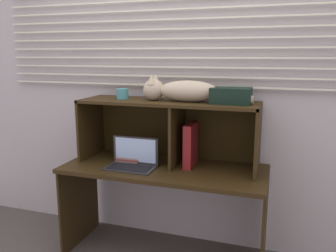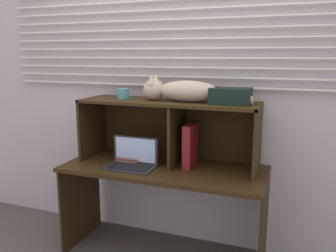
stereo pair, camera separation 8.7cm
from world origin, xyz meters
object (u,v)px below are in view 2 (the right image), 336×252
object	(u,v)px
binder_upright	(191,145)
small_basket	(123,94)
book_stack	(133,156)
storage_box	(231,96)
laptop	(132,161)
cat	(181,91)

from	to	relation	value
binder_upright	small_basket	size ratio (longest dim) A/B	3.49
book_stack	storage_box	distance (m)	0.91
laptop	binder_upright	xyz separation A→B (m)	(0.40, 0.17, 0.11)
book_stack	storage_box	world-z (taller)	storage_box
laptop	cat	bearing A→B (deg)	28.07
binder_upright	storage_box	bearing A→B (deg)	0.00
binder_upright	laptop	bearing A→B (deg)	-156.81
laptop	storage_box	bearing A→B (deg)	14.07
book_stack	storage_box	size ratio (longest dim) A/B	0.88
laptop	storage_box	size ratio (longest dim) A/B	1.30
book_stack	storage_box	xyz separation A→B (m)	(0.75, 0.00, 0.51)
small_basket	storage_box	bearing A→B (deg)	0.00
cat	laptop	bearing A→B (deg)	-151.93
cat	small_basket	bearing A→B (deg)	180.00
cat	book_stack	world-z (taller)	cat
book_stack	binder_upright	bearing A→B (deg)	0.15
cat	storage_box	size ratio (longest dim) A/B	2.92
cat	binder_upright	world-z (taller)	cat
small_basket	binder_upright	bearing A→B (deg)	0.00
laptop	binder_upright	world-z (taller)	binder_upright
cat	storage_box	bearing A→B (deg)	0.00
small_basket	laptop	bearing A→B (deg)	-49.56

